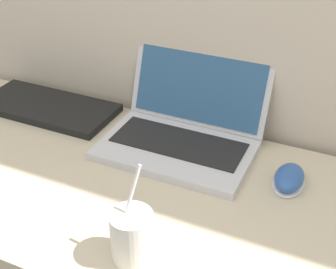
{
  "coord_description": "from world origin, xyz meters",
  "views": [
    {
      "loc": [
        0.36,
        -0.41,
        1.38
      ],
      "look_at": [
        -0.01,
        0.39,
        0.82
      ],
      "focal_mm": 50.0,
      "sensor_mm": 36.0,
      "label": 1
    }
  ],
  "objects_px": {
    "computer_mouse": "(289,178)",
    "laptop": "(184,126)",
    "external_keyboard": "(48,107)",
    "drink_cup": "(132,235)"
  },
  "relations": [
    {
      "from": "computer_mouse",
      "to": "external_keyboard",
      "type": "xyz_separation_m",
      "value": [
        -0.68,
        0.05,
        -0.01
      ]
    },
    {
      "from": "laptop",
      "to": "external_keyboard",
      "type": "xyz_separation_m",
      "value": [
        -0.41,
        -0.01,
        -0.04
      ]
    },
    {
      "from": "computer_mouse",
      "to": "laptop",
      "type": "bearing_deg",
      "value": 167.89
    },
    {
      "from": "laptop",
      "to": "computer_mouse",
      "type": "xyz_separation_m",
      "value": [
        0.27,
        -0.06,
        -0.03
      ]
    },
    {
      "from": "computer_mouse",
      "to": "external_keyboard",
      "type": "height_order",
      "value": "computer_mouse"
    },
    {
      "from": "external_keyboard",
      "to": "drink_cup",
      "type": "bearing_deg",
      "value": -38.63
    },
    {
      "from": "computer_mouse",
      "to": "external_keyboard",
      "type": "bearing_deg",
      "value": 175.65
    },
    {
      "from": "laptop",
      "to": "computer_mouse",
      "type": "height_order",
      "value": "laptop"
    },
    {
      "from": "laptop",
      "to": "external_keyboard",
      "type": "bearing_deg",
      "value": -179.07
    },
    {
      "from": "laptop",
      "to": "computer_mouse",
      "type": "bearing_deg",
      "value": -12.11
    }
  ]
}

